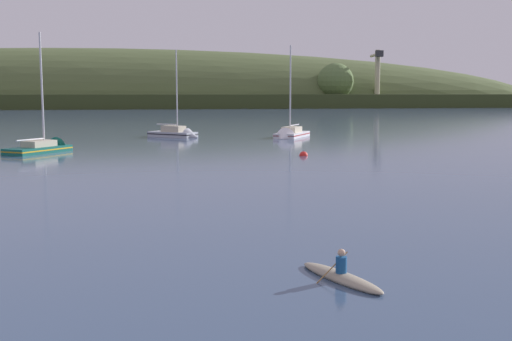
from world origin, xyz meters
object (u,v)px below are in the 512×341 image
object	(u,v)px
sailboat_midwater_white	(46,149)
canoe_with_paddler	(341,276)
dockside_crane	(377,79)
sailboat_outer_reach	(290,136)
sailboat_near_mooring	(178,135)
mooring_buoy_midchannel	(304,156)

from	to	relation	value
sailboat_midwater_white	canoe_with_paddler	size ratio (longest dim) A/B	3.35
dockside_crane	canoe_with_paddler	xyz separation A→B (m)	(-83.82, -207.78, -10.53)
sailboat_outer_reach	canoe_with_paddler	bearing A→B (deg)	19.41
dockside_crane	sailboat_outer_reach	world-z (taller)	dockside_crane
canoe_with_paddler	dockside_crane	bearing A→B (deg)	-42.40
sailboat_near_mooring	sailboat_midwater_white	world-z (taller)	sailboat_midwater_white
dockside_crane	sailboat_near_mooring	distance (m)	171.33
sailboat_near_mooring	canoe_with_paddler	world-z (taller)	sailboat_near_mooring
sailboat_outer_reach	canoe_with_paddler	distance (m)	57.15
sailboat_midwater_white	canoe_with_paddler	distance (m)	44.53
dockside_crane	sailboat_outer_reach	size ratio (longest dim) A/B	1.76
dockside_crane	sailboat_outer_reach	bearing A→B (deg)	164.89
sailboat_outer_reach	mooring_buoy_midchannel	size ratio (longest dim) A/B	14.68
sailboat_outer_reach	canoe_with_paddler	xyz separation A→B (m)	(-12.30, -55.81, -0.10)
dockside_crane	sailboat_near_mooring	xyz separation A→B (m)	(-84.66, -148.59, -10.42)
dockside_crane	canoe_with_paddler	size ratio (longest dim) A/B	6.03
dockside_crane	mooring_buoy_midchannel	xyz separation A→B (m)	(-75.56, -173.22, -10.64)
sailboat_outer_reach	canoe_with_paddler	size ratio (longest dim) A/B	3.43
sailboat_near_mooring	sailboat_midwater_white	distance (m)	21.28
dockside_crane	canoe_with_paddler	bearing A→B (deg)	168.13
sailboat_midwater_white	sailboat_outer_reach	xyz separation A→B (m)	(26.12, 13.48, -0.02)
sailboat_near_mooring	sailboat_outer_reach	world-z (taller)	sailboat_outer_reach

